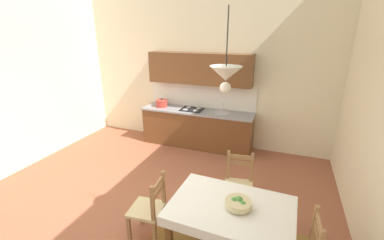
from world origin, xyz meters
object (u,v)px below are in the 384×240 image
(dining_chair_kitchen_side, at_px, (238,185))
(dining_chair_tv_side, at_px, (149,209))
(kitchen_cabinetry, at_px, (197,112))
(pendant_lamp, at_px, (226,74))
(fruit_bowl, at_px, (238,203))
(dining_table, at_px, (231,215))

(dining_chair_kitchen_side, distance_m, dining_chair_tv_side, 1.39)
(kitchen_cabinetry, distance_m, pendant_lamp, 3.57)
(pendant_lamp, bearing_deg, fruit_bowl, 3.34)
(fruit_bowl, bearing_deg, pendant_lamp, -176.66)
(dining_table, relative_size, pendant_lamp, 1.80)
(dining_table, distance_m, fruit_bowl, 0.20)
(dining_chair_kitchen_side, bearing_deg, fruit_bowl, -80.53)
(fruit_bowl, relative_size, pendant_lamp, 0.37)
(kitchen_cabinetry, xyz_separation_m, pendant_lamp, (1.34, -2.99, 1.41))
(kitchen_cabinetry, height_order, dining_table, kitchen_cabinetry)
(fruit_bowl, bearing_deg, dining_table, -178.66)
(kitchen_cabinetry, xyz_separation_m, dining_table, (1.47, -2.98, -0.23))
(kitchen_cabinetry, relative_size, dining_table, 1.83)
(dining_chair_kitchen_side, relative_size, dining_chair_tv_side, 1.00)
(kitchen_cabinetry, relative_size, dining_chair_tv_side, 2.86)
(fruit_bowl, bearing_deg, dining_chair_kitchen_side, 99.47)
(pendant_lamp, bearing_deg, kitchen_cabinetry, 114.19)
(dining_table, bearing_deg, fruit_bowl, 1.34)
(dining_chair_kitchen_side, xyz_separation_m, dining_chair_tv_side, (-1.00, -0.97, 0.00))
(kitchen_cabinetry, xyz_separation_m, dining_chair_tv_side, (0.40, -3.02, -0.41))
(pendant_lamp, bearing_deg, dining_chair_kitchen_side, 86.70)
(dining_table, bearing_deg, pendant_lamp, -175.46)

